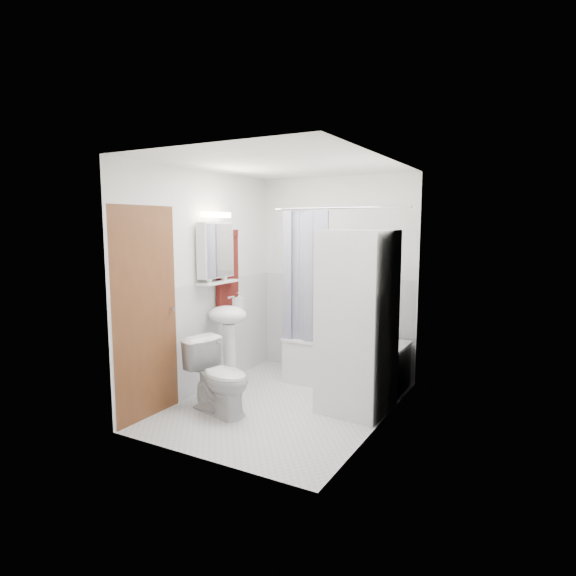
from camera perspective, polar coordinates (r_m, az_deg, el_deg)
The scene contains 20 objects.
floor at distance 5.04m, azimuth -0.48°, elevation -13.70°, with size 2.60×2.60×0.00m, color silver.
room_walls at distance 4.71m, azimuth -0.50°, elevation 3.41°, with size 2.60×2.60×2.60m.
wainscot at distance 5.10m, azimuth 1.14°, elevation -6.36°, with size 1.98×2.58×2.58m.
door at distance 4.88m, azimuth -13.49°, elevation -2.41°, with size 0.05×2.00×2.00m.
bathtub at distance 5.61m, azimuth 6.87°, elevation -8.44°, with size 1.36×0.64×0.52m.
tub_spout at distance 5.73m, azimuth 10.06°, elevation -2.50°, with size 0.04×0.04×0.12m, color silver.
curtain_rod at distance 5.16m, azimuth 6.05°, elevation 9.43°, with size 0.02×0.02×1.54m, color silver.
shower_curtain at distance 5.36m, azimuth 2.06°, elevation 1.35°, with size 0.55×0.02×1.45m.
sink at distance 5.31m, azimuth -7.09°, elevation -4.73°, with size 0.44×0.37×1.04m.
medicine_cabinet at distance 5.29m, azimuth -8.55°, elevation 4.63°, with size 0.13×0.50×0.71m.
shelf at distance 5.31m, azimuth -8.35°, elevation 0.68°, with size 0.18×0.54×0.03m, color silver.
shower_caddy at distance 5.66m, azimuth 10.57°, elevation 0.54°, with size 0.22×0.06×0.02m, color silver.
towel at distance 5.52m, azimuth -7.21°, elevation 2.48°, with size 0.07×0.37×0.89m.
washer_dryer at distance 4.73m, azimuth 8.17°, elevation -3.98°, with size 0.68×0.67×1.77m.
toilet at distance 4.80m, azimuth -8.13°, elevation -10.42°, with size 0.40×0.72×0.70m, color white.
soap_pump at distance 5.36m, azimuth -5.79°, elevation -1.91°, with size 0.08×0.17×0.08m, color gray.
shelf_bottle at distance 5.19m, azimuth -9.36°, elevation 1.04°, with size 0.07×0.18×0.07m, color gray.
shelf_cup at distance 5.40m, azimuth -7.59°, elevation 1.48°, with size 0.10×0.09×0.10m, color gray.
shampoo_a at distance 5.71m, azimuth 8.72°, elevation 1.41°, with size 0.13×0.17×0.13m, color gray.
shampoo_b at distance 5.67m, azimuth 9.85°, elevation 1.09°, with size 0.08×0.21×0.08m, color #2B6AAD.
Camera 1 is at (2.31, -4.09, 1.82)m, focal length 30.00 mm.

